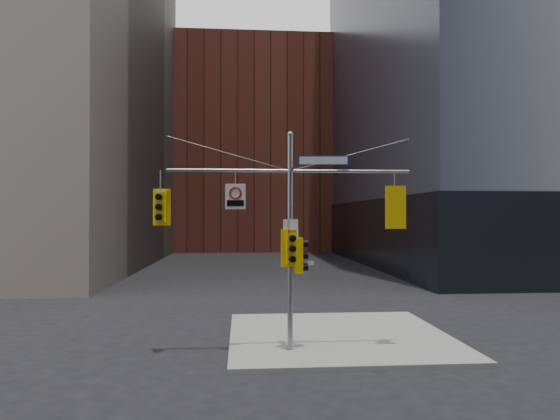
{
  "coord_description": "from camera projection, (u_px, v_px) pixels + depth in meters",
  "views": [
    {
      "loc": [
        -1.61,
        -14.29,
        4.49
      ],
      "look_at": [
        -0.34,
        2.0,
        4.71
      ],
      "focal_mm": 32.0,
      "sensor_mm": 36.0,
      "label": 1
    }
  ],
  "objects": [
    {
      "name": "sidewalk_corner",
      "position": [
        339.0,
        336.0,
        18.46
      ],
      "size": [
        8.0,
        8.0,
        0.15
      ],
      "primitive_type": "cube",
      "color": "gray",
      "rests_on": "ground"
    },
    {
      "name": "regulatory_sign_arm",
      "position": [
        235.0,
        196.0,
        16.21
      ],
      "size": [
        0.66,
        0.12,
        0.83
      ],
      "rotation": [
        0.0,
        0.0,
        -0.11
      ],
      "color": "silver",
      "rests_on": "ground"
    },
    {
      "name": "podium_ne",
      "position": [
        546.0,
        232.0,
        48.43
      ],
      "size": [
        36.4,
        36.4,
        6.0
      ],
      "primitive_type": "cube",
      "color": "black",
      "rests_on": "ground"
    },
    {
      "name": "street_sign_blade",
      "position": [
        323.0,
        161.0,
        16.47
      ],
      "size": [
        1.69,
        0.2,
        0.33
      ],
      "rotation": [
        0.0,
        0.0,
        -0.09
      ],
      "color": "navy",
      "rests_on": "ground"
    },
    {
      "name": "street_blade_ew",
      "position": [
        304.0,
        263.0,
        16.38
      ],
      "size": [
        0.69,
        0.11,
        0.14
      ],
      "rotation": [
        0.0,
        0.0,
        0.12
      ],
      "color": "silver",
      "rests_on": "ground"
    },
    {
      "name": "regulatory_sign_pole",
      "position": [
        291.0,
        230.0,
        16.24
      ],
      "size": [
        0.49,
        0.07,
        0.64
      ],
      "rotation": [
        0.0,
        0.0,
        -0.07
      ],
      "color": "silver",
      "rests_on": "ground"
    },
    {
      "name": "signal_assembly",
      "position": [
        290.0,
        219.0,
        16.36
      ],
      "size": [
        8.0,
        0.8,
        7.3
      ],
      "color": "gray",
      "rests_on": "ground"
    },
    {
      "name": "traffic_light_west_arm",
      "position": [
        160.0,
        207.0,
        16.05
      ],
      "size": [
        0.57,
        0.49,
        1.2
      ],
      "rotation": [
        0.0,
        0.0,
        -0.12
      ],
      "color": "yellow",
      "rests_on": "ground"
    },
    {
      "name": "brick_midrise",
      "position": [
        252.0,
        151.0,
        72.32
      ],
      "size": [
        26.0,
        20.0,
        28.0
      ],
      "primitive_type": "cube",
      "color": "brown",
      "rests_on": "ground"
    },
    {
      "name": "street_blade_ns",
      "position": [
        289.0,
        270.0,
        16.79
      ],
      "size": [
        0.06,
        0.84,
        0.17
      ],
      "rotation": [
        0.0,
        0.0,
        0.03
      ],
      "color": "#145926",
      "rests_on": "ground"
    },
    {
      "name": "traffic_light_east_arm",
      "position": [
        394.0,
        207.0,
        16.64
      ],
      "size": [
        0.68,
        0.57,
        1.42
      ],
      "rotation": [
        0.0,
        0.0,
        3.03
      ],
      "color": "yellow",
      "rests_on": "ground"
    },
    {
      "name": "ground",
      "position": [
        297.0,
        373.0,
        14.31
      ],
      "size": [
        160.0,
        160.0,
        0.0
      ],
      "primitive_type": "plane",
      "color": "black",
      "rests_on": "ground"
    },
    {
      "name": "traffic_light_pole_front",
      "position": [
        291.0,
        248.0,
        16.08
      ],
      "size": [
        0.59,
        0.52,
        1.24
      ],
      "rotation": [
        0.0,
        0.0,
        0.17
      ],
      "color": "yellow",
      "rests_on": "ground"
    },
    {
      "name": "traffic_light_pole_side",
      "position": [
        300.0,
        255.0,
        16.37
      ],
      "size": [
        0.45,
        0.38,
        1.16
      ],
      "rotation": [
        0.0,
        0.0,
        1.55
      ],
      "color": "yellow",
      "rests_on": "ground"
    }
  ]
}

